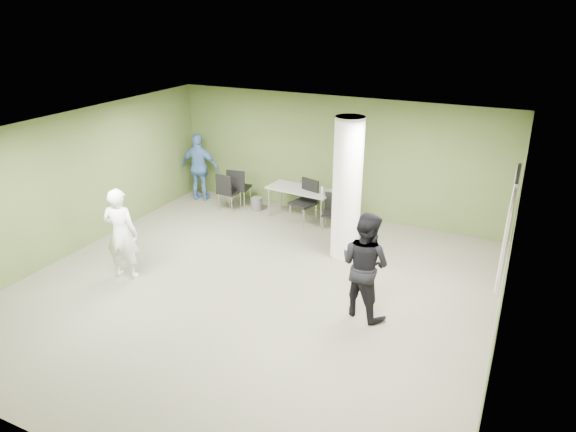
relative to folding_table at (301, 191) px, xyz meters
The scene contains 17 objects.
floor 3.48m from the folding_table, 80.25° to the right, with size 8.00×8.00×0.00m, color #555543.
ceiling 4.02m from the folding_table, 80.25° to the right, with size 8.00×8.00×0.00m, color white.
wall_back 1.12m from the folding_table, 47.60° to the left, with size 8.00×0.02×2.80m, color #49592A.
wall_left 4.85m from the folding_table, 135.46° to the right, with size 0.02×8.00×2.80m, color #49592A.
wall_right_cream 5.73m from the folding_table, 36.33° to the right, with size 0.02×8.00×2.80m, color beige.
column 2.21m from the folding_table, 40.88° to the right, with size 0.56×0.56×2.80m, color silver.
whiteboard 5.06m from the folding_table, 25.70° to the right, with size 0.05×2.30×1.30m.
wall_clock 5.27m from the folding_table, 25.70° to the right, with size 0.06×0.32×0.32m.
folding_table is the anchor object (origin of this frame).
wastebasket 1.29m from the folding_table, behind, with size 0.28×0.28×0.32m, color #4C4C4C.
chair_back_left 1.69m from the folding_table, behind, with size 0.55×0.55×0.98m.
chair_back_right 1.84m from the folding_table, 169.86° to the right, with size 0.49×0.49×0.93m.
chair_table_left 0.29m from the folding_table, 40.23° to the right, with size 0.64×0.64×1.02m.
chair_table_right 0.98m from the folding_table, 18.53° to the right, with size 0.49×0.49×0.83m.
woman_white 4.33m from the folding_table, 114.20° to the right, with size 0.63×0.41×1.72m, color white.
man_black 4.14m from the folding_table, 51.68° to the right, with size 0.86×0.67×1.77m, color black.
man_blue 2.83m from the folding_table, behind, with size 1.01×0.42×1.72m, color #456FAC.
Camera 1 is at (3.97, -6.85, 4.70)m, focal length 32.00 mm.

